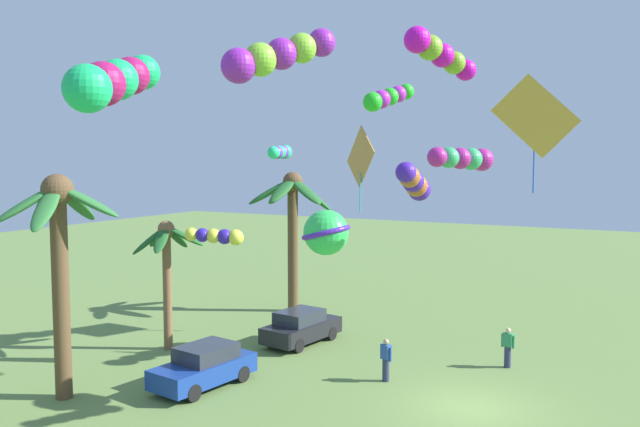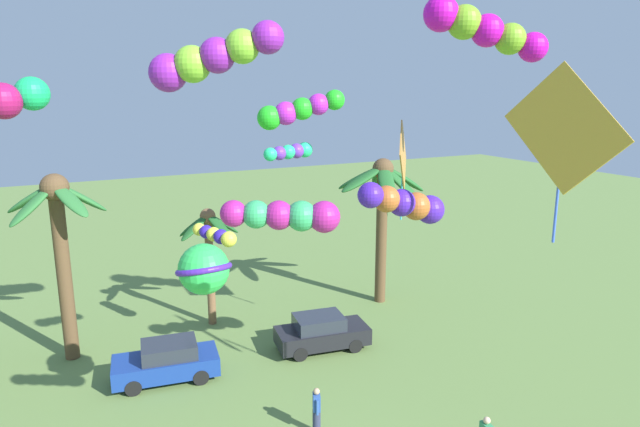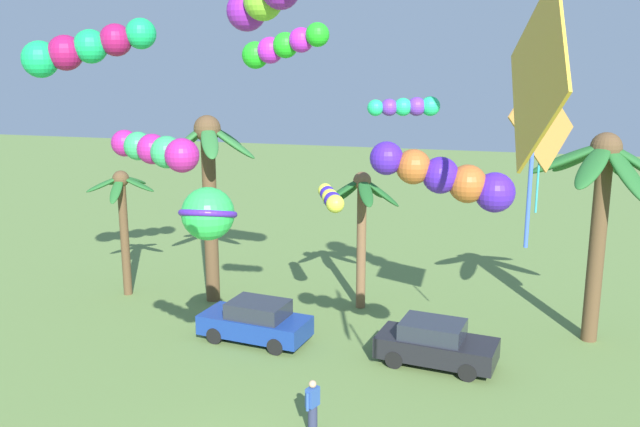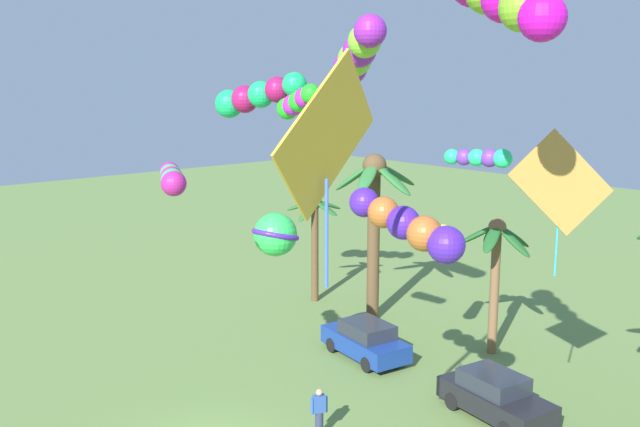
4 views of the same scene
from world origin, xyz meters
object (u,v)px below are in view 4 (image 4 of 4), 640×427
(kite_tube_6, at_px, (409,225))
(parked_car_1, at_px, (366,340))
(palm_tree_2, at_px, (315,225))
(kite_tube_3, at_px, (358,53))
(spectator_0, at_px, (319,413))
(kite_tube_7, at_px, (172,178))
(kite_ball_4, at_px, (275,234))
(kite_tube_2, at_px, (257,96))
(kite_diamond_9, at_px, (560,185))
(kite_diamond_0, at_px, (327,140))
(parked_car_0, at_px, (495,396))
(palm_tree_1, at_px, (374,202))
(palm_tree_0, at_px, (496,254))
(kite_tube_8, at_px, (297,102))
(kite_tube_1, at_px, (437,238))
(kite_tube_5, at_px, (480,158))

(kite_tube_6, bearing_deg, parked_car_1, 142.28)
(palm_tree_2, distance_m, kite_tube_3, 12.93)
(spectator_0, distance_m, kite_tube_7, 8.53)
(kite_tube_3, xyz_separation_m, kite_tube_7, (-0.46, -6.90, -3.63))
(kite_ball_4, bearing_deg, palm_tree_2, 132.38)
(kite_tube_2, relative_size, kite_diamond_9, 1.06)
(kite_diamond_0, relative_size, kite_tube_3, 1.23)
(parked_car_0, distance_m, kite_diamond_0, 13.29)
(palm_tree_1, bearing_deg, kite_tube_2, -113.54)
(palm_tree_2, xyz_separation_m, kite_diamond_9, (16.21, -5.29, 4.36))
(kite_diamond_0, distance_m, kite_tube_7, 7.75)
(spectator_0, bearing_deg, kite_ball_4, 165.58)
(palm_tree_0, bearing_deg, palm_tree_1, -173.44)
(kite_tube_7, bearing_deg, kite_tube_8, 60.74)
(spectator_0, xyz_separation_m, kite_diamond_0, (5.07, -4.21, 9.04))
(kite_tube_1, xyz_separation_m, kite_diamond_9, (6.77, -3.19, 3.09))
(palm_tree_1, xyz_separation_m, kite_tube_5, (8.36, -3.65, 2.97))
(kite_tube_3, bearing_deg, palm_tree_0, 77.93)
(palm_tree_0, relative_size, kite_diamond_9, 1.40)
(palm_tree_2, relative_size, kite_tube_5, 2.40)
(palm_tree_1, distance_m, kite_tube_1, 6.09)
(parked_car_0, relative_size, kite_tube_7, 1.70)
(kite_tube_2, height_order, kite_diamond_9, kite_tube_2)
(parked_car_0, height_order, kite_tube_6, kite_tube_6)
(kite_tube_6, xyz_separation_m, kite_diamond_9, (2.27, 3.42, 0.99))
(palm_tree_2, distance_m, spectator_0, 14.19)
(spectator_0, distance_m, kite_diamond_9, 9.99)
(kite_tube_3, relative_size, kite_tube_6, 1.11)
(parked_car_1, bearing_deg, palm_tree_1, 131.31)
(kite_tube_2, height_order, kite_tube_5, kite_tube_2)
(palm_tree_2, xyz_separation_m, kite_tube_3, (8.60, -5.46, 7.97))
(parked_car_0, bearing_deg, palm_tree_1, 157.60)
(parked_car_1, bearing_deg, kite_tube_3, -52.73)
(palm_tree_2, distance_m, kite_tube_5, 13.48)
(kite_ball_4, distance_m, kite_tube_7, 4.95)
(palm_tree_0, height_order, kite_tube_6, kite_tube_6)
(parked_car_0, bearing_deg, kite_diamond_9, -29.69)
(kite_ball_4, distance_m, kite_diamond_9, 9.57)
(kite_ball_4, bearing_deg, parked_car_1, 94.73)
(kite_tube_5, relative_size, kite_tube_6, 0.64)
(palm_tree_2, xyz_separation_m, kite_tube_5, (12.20, -3.41, 4.61))
(palm_tree_1, relative_size, palm_tree_2, 1.44)
(kite_tube_6, bearing_deg, kite_tube_7, -147.90)
(kite_ball_4, relative_size, kite_diamond_9, 0.45)
(kite_tube_7, height_order, kite_tube_8, kite_tube_8)
(parked_car_1, xyz_separation_m, kite_tube_1, (2.45, 1.24, 4.40))
(kite_diamond_0, distance_m, kite_tube_6, 5.40)
(kite_diamond_0, relative_size, kite_diamond_9, 1.19)
(kite_tube_7, bearing_deg, palm_tree_1, 108.83)
(kite_diamond_0, bearing_deg, kite_diamond_9, 86.13)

